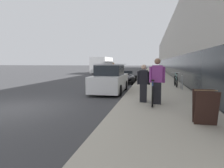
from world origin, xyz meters
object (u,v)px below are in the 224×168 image
person_bystander (143,83)px  cruiser_bike_nearest (176,81)px  tandem_bicycle (152,92)px  sandwich_board_sign (205,107)px  bike_rack_hoop (182,81)px  parked_sedan_curbside (110,80)px  person_rider (157,81)px  vintage_roadster_curbside (125,78)px  moving_truck (103,65)px

person_bystander → cruiser_bike_nearest: bearing=71.6°
person_bystander → tandem_bicycle: bearing=12.7°
sandwich_board_sign → person_bystander: bearing=123.0°
tandem_bicycle → sandwich_board_sign: tandem_bicycle is taller
bike_rack_hoop → parked_sedan_curbside: (-4.18, -1.03, 0.06)m
parked_sedan_curbside → person_rider: bearing=-54.1°
person_rider → person_bystander: 0.60m
tandem_bicycle → person_bystander: person_bystander is taller
person_rider → parked_sedan_curbside: (-2.62, 3.62, -0.31)m
sandwich_board_sign → parked_sedan_curbside: bearing=122.4°
bike_rack_hoop → person_rider: bearing=-108.6°
sandwich_board_sign → parked_sedan_curbside: (-3.79, 5.97, 0.12)m
vintage_roadster_curbside → parked_sedan_curbside: bearing=-91.4°
tandem_bicycle → bike_rack_hoop: bearing=68.2°
person_rider → moving_truck: size_ratio=0.23×
cruiser_bike_nearest → sandwich_board_sign: 8.29m
tandem_bicycle → bike_rack_hoop: 4.64m
parked_sedan_curbside → moving_truck: (-5.17, 19.23, 0.57)m
person_bystander → moving_truck: size_ratio=0.20×
person_rider → person_bystander: size_ratio=1.16×
person_rider → bike_rack_hoop: person_rider is taller
sandwich_board_sign → cruiser_bike_nearest: bearing=88.6°
bike_rack_hoop → moving_truck: moving_truck is taller
tandem_bicycle → cruiser_bike_nearest: bearing=74.7°
moving_truck → person_rider: bearing=-71.2°
cruiser_bike_nearest → parked_sedan_curbside: 4.62m
tandem_bicycle → person_rider: person_rider is taller
sandwich_board_sign → vintage_roadster_curbside: sandwich_board_sign is taller
vintage_roadster_curbside → moving_truck: bearing=111.0°
person_bystander → vintage_roadster_curbside: (-1.96, 8.77, -0.47)m
person_bystander → sandwich_board_sign: size_ratio=1.69×
person_bystander → cruiser_bike_nearest: 6.00m
person_rider → parked_sedan_curbside: size_ratio=0.44×
tandem_bicycle → bike_rack_hoop: size_ratio=3.21×
tandem_bicycle → cruiser_bike_nearest: (1.53, 5.60, -0.02)m
person_rider → bike_rack_hoop: bearing=71.4°
parked_sedan_curbside → sandwich_board_sign: bearing=-57.6°
tandem_bicycle → cruiser_bike_nearest: 5.80m
bike_rack_hoop → sandwich_board_sign: 7.01m
sandwich_board_sign → parked_sedan_curbside: 7.07m
moving_truck → parked_sedan_curbside: bearing=-74.9°
bike_rack_hoop → moving_truck: (-9.36, 18.20, 0.63)m
person_rider → cruiser_bike_nearest: person_rider is taller
person_bystander → moving_truck: bearing=107.8°
cruiser_bike_nearest → person_rider: bearing=-103.0°
tandem_bicycle → moving_truck: (-7.63, 22.51, 0.74)m
parked_sedan_curbside → vintage_roadster_curbside: bearing=88.6°
bike_rack_hoop → cruiser_bike_nearest: (-0.20, 1.29, -0.13)m
vintage_roadster_curbside → moving_truck: (-5.31, 13.82, 0.85)m
sandwich_board_sign → person_rider: bearing=116.5°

